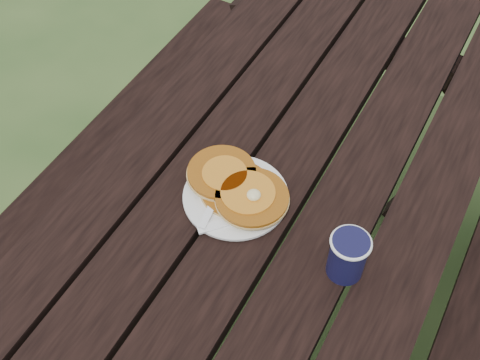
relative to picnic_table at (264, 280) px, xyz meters
The scene contains 7 objects.
ground 0.37m from the picnic_table, ahead, with size 60.00×60.00×0.00m, color #2F4A20.
picnic_table is the anchor object (origin of this frame).
plate 0.39m from the picnic_table, 133.13° to the right, with size 0.21×0.21×0.01m, color white.
pancake_stack 0.41m from the picnic_table, 141.01° to the right, with size 0.23×0.17×0.04m.
knife 0.41m from the picnic_table, 97.56° to the right, with size 0.02×0.18×0.01m, color white.
fork 0.42m from the picnic_table, 125.42° to the right, with size 0.03×0.16×0.01m, color white, non-canonical shape.
coffee_cup 0.50m from the picnic_table, 26.70° to the right, with size 0.08×0.08×0.10m.
Camera 1 is at (0.31, -0.70, 1.74)m, focal length 45.00 mm.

